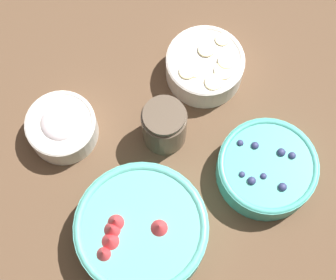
% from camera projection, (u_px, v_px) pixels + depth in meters
% --- Properties ---
extents(ground_plane, '(4.00, 4.00, 0.00)m').
position_uv_depth(ground_plane, '(132.00, 147.00, 0.97)').
color(ground_plane, brown).
extents(bowl_strawberries, '(0.21, 0.21, 0.08)m').
position_uv_depth(bowl_strawberries, '(141.00, 230.00, 0.88)').
color(bowl_strawberries, '#56B7A8').
rests_on(bowl_strawberries, ground_plane).
extents(bowl_blueberries, '(0.17, 0.17, 0.06)m').
position_uv_depth(bowl_blueberries, '(267.00, 168.00, 0.93)').
color(bowl_blueberries, '#47AD9E').
rests_on(bowl_blueberries, ground_plane).
extents(bowl_bananas, '(0.14, 0.14, 0.06)m').
position_uv_depth(bowl_bananas, '(205.00, 65.00, 0.99)').
color(bowl_bananas, white).
rests_on(bowl_bananas, ground_plane).
extents(bowl_cream, '(0.12, 0.12, 0.06)m').
position_uv_depth(bowl_cream, '(62.00, 127.00, 0.95)').
color(bowl_cream, silver).
rests_on(bowl_cream, ground_plane).
extents(jar_chocolate, '(0.08, 0.08, 0.09)m').
position_uv_depth(jar_chocolate, '(164.00, 126.00, 0.94)').
color(jar_chocolate, brown).
rests_on(jar_chocolate, ground_plane).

